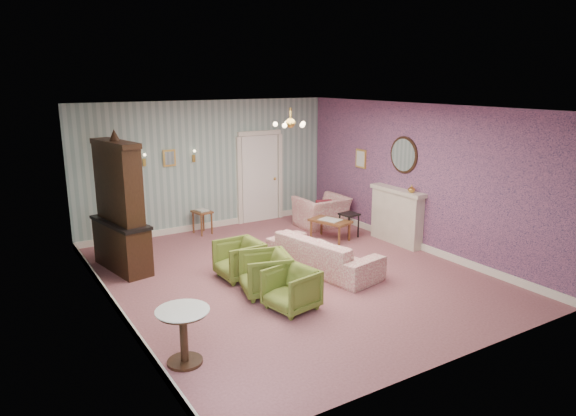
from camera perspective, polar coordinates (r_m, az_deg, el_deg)
floor at (r=9.30m, az=0.25°, el=-7.26°), size 7.00×7.00×0.00m
ceiling at (r=8.68m, az=0.27°, el=10.88°), size 7.00×7.00×0.00m
wall_back at (r=11.94m, az=-8.70°, el=4.58°), size 6.00×0.00×6.00m
wall_front at (r=6.29m, az=17.43°, el=-4.46°), size 6.00×0.00×6.00m
wall_left at (r=7.76m, az=-18.88°, el=-1.11°), size 0.00×7.00×7.00m
wall_right at (r=10.74m, az=13.99°, el=3.27°), size 0.00×7.00×7.00m
wall_right_floral at (r=10.73m, az=13.93°, el=3.27°), size 0.00×7.00×7.00m
door at (r=12.52m, az=-3.08°, el=3.44°), size 1.12×0.12×2.16m
olive_chair_a at (r=7.85m, az=0.37°, el=-8.66°), size 0.75×0.78×0.69m
olive_chair_b at (r=8.39m, az=-2.50°, el=-6.93°), size 0.86×0.89×0.76m
olive_chair_c at (r=9.07m, az=-5.34°, el=-5.41°), size 0.68×0.72×0.73m
sofa_chintz at (r=9.39m, az=3.87°, el=-4.32°), size 1.06×2.26×0.85m
wingback_chair at (r=12.12m, az=3.70°, el=0.15°), size 1.09×0.71×0.95m
dresser at (r=9.69m, az=-17.98°, el=0.55°), size 0.77×1.55×2.47m
fireplace at (r=11.11m, az=11.76°, el=-0.86°), size 0.30×1.40×1.16m
mantel_vase at (r=10.67m, az=13.32°, el=2.06°), size 0.15×0.15×0.15m
oval_mirror at (r=10.93m, az=12.47°, el=5.67°), size 0.04×0.76×0.84m
framed_print at (r=11.96m, az=7.95°, el=5.35°), size 0.04×0.34×0.42m
coffee_table at (r=11.22m, az=4.61°, el=-2.36°), size 0.73×0.97×0.44m
side_table_black at (r=11.41m, az=6.66°, el=-1.89°), size 0.39×0.39×0.54m
pedestal_table at (r=6.59m, az=-11.29°, el=-13.56°), size 0.75×0.75×0.71m
nesting_table at (r=11.75m, az=-9.31°, el=-1.44°), size 0.41×0.48×0.56m
gilt_mirror_back at (r=11.55m, az=-12.78°, el=5.33°), size 0.28×0.06×0.36m
sconce_left at (r=11.36m, az=-15.38°, el=5.04°), size 0.16×0.12×0.30m
sconce_right at (r=11.72m, az=-10.20°, el=5.58°), size 0.16×0.12×0.30m
chandelier at (r=8.70m, az=0.27°, el=9.11°), size 0.56×0.56×0.36m
burgundy_cushion at (r=11.98m, az=3.92°, el=-0.01°), size 0.41×0.28×0.39m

